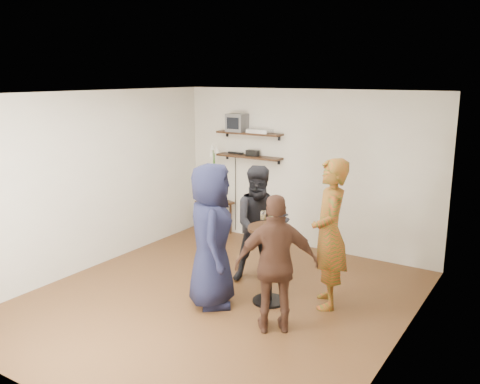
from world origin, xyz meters
name	(u,v)px	position (x,y,z in m)	size (l,w,h in m)	color
room	(217,201)	(0.00, 0.00, 1.30)	(4.58, 5.08, 2.68)	#4A2B17
shelf_upper	(249,133)	(-1.00, 2.38, 1.85)	(1.20, 0.25, 0.04)	black
shelf_lower	(249,157)	(-1.00, 2.38, 1.45)	(1.20, 0.25, 0.04)	black
crt_monitor	(238,123)	(-1.23, 2.38, 2.02)	(0.32, 0.30, 0.30)	#59595B
dvd_deck	(260,131)	(-0.79, 2.38, 1.90)	(0.40, 0.24, 0.06)	silver
radio	(252,153)	(-0.93, 2.38, 1.52)	(0.22, 0.10, 0.10)	black
power_strip	(236,153)	(-1.30, 2.42, 1.48)	(0.30, 0.05, 0.03)	black
side_table	(215,207)	(-1.61, 2.20, 0.51)	(0.65, 0.65, 0.62)	black
vase_lilies	(214,183)	(-1.61, 2.20, 0.95)	(0.20, 0.21, 1.07)	white
drinks_table	(270,254)	(0.59, 0.29, 0.64)	(0.55, 0.55, 1.00)	black
wine_glass_fl	(263,216)	(0.51, 0.25, 1.13)	(0.07, 0.07, 0.20)	silver
wine_glass_fr	(274,218)	(0.66, 0.25, 1.12)	(0.06, 0.06, 0.19)	silver
wine_glass_bl	(271,214)	(0.56, 0.35, 1.14)	(0.07, 0.07, 0.21)	silver
wine_glass_br	(273,216)	(0.61, 0.31, 1.13)	(0.07, 0.07, 0.20)	silver
person_plaid	(329,234)	(1.23, 0.61, 0.93)	(0.68, 0.44, 1.86)	red
person_dark	(261,224)	(0.13, 0.85, 0.81)	(0.79, 0.62, 1.63)	black
person_navy	(211,236)	(0.01, -0.14, 0.90)	(0.88, 0.57, 1.80)	#161832
person_brown	(276,264)	(1.01, -0.31, 0.79)	(0.92, 0.38, 1.57)	#472A1E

